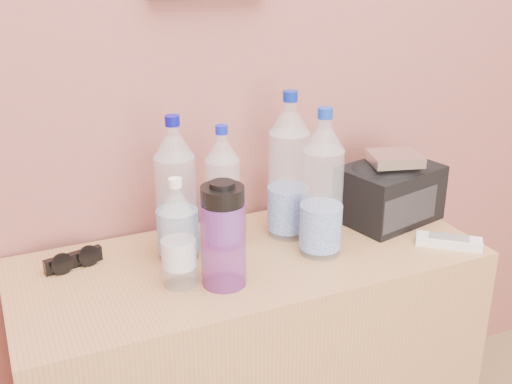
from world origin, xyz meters
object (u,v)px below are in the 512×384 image
pet_large_d (322,192)px  nalgene_bottle (223,235)px  toiletry_bag (390,190)px  dresser (250,375)px  ac_remote (449,242)px  pet_large_b (223,194)px  sunglasses (73,260)px  pet_large_a (176,197)px  pet_small (178,239)px  foil_packet (395,158)px  pet_large_c (289,174)px

pet_large_d → nalgene_bottle: size_ratio=1.50×
nalgene_bottle → toiletry_bag: (0.53, 0.14, -0.03)m
dresser → ac_remote: 0.61m
pet_large_b → toiletry_bag: 0.47m
sunglasses → nalgene_bottle: bearing=-49.4°
dresser → toiletry_bag: bearing=6.2°
dresser → nalgene_bottle: nalgene_bottle is taller
sunglasses → pet_large_d: bearing=-30.1°
pet_large_a → ac_remote: (0.63, -0.22, -0.14)m
pet_large_b → toiletry_bag: bearing=-4.6°
dresser → pet_large_d: 0.54m
nalgene_bottle → toiletry_bag: bearing=14.8°
pet_large_a → sunglasses: 0.28m
dresser → pet_large_d: size_ratio=3.11×
pet_small → ac_remote: size_ratio=1.58×
dresser → pet_large_a: pet_large_a is taller
nalgene_bottle → foil_packet: 0.53m
ac_remote → toiletry_bag: (-0.05, 0.19, 0.07)m
pet_large_c → nalgene_bottle: 0.30m
pet_large_a → toiletry_bag: size_ratio=1.39×
pet_large_a → toiletry_bag: pet_large_a is taller
pet_large_c → pet_large_d: size_ratio=1.04×
pet_large_d → toiletry_bag: pet_large_d is taller
pet_large_c → foil_packet: bearing=-11.0°
pet_small → toiletry_bag: bearing=9.6°
pet_small → ac_remote: (0.67, -0.09, -0.10)m
dresser → sunglasses: 0.55m
pet_large_a → pet_small: bearing=-106.5°
dresser → foil_packet: bearing=2.9°
pet_large_d → pet_large_c: bearing=100.9°
dresser → toiletry_bag: (0.43, 0.05, 0.43)m
ac_remote → pet_large_a: bearing=-160.0°
pet_large_d → foil_packet: bearing=15.7°
pet_large_d → sunglasses: size_ratio=2.63×
pet_large_a → pet_large_c: bearing=1.1°
dresser → toiletry_bag: toiletry_bag is taller
ac_remote → toiletry_bag: 0.21m
pet_large_d → ac_remote: 0.36m
pet_large_d → nalgene_bottle: bearing=-170.6°
pet_large_c → foil_packet: 0.28m
pet_large_b → pet_large_d: pet_large_d is taller
pet_large_b → ac_remote: size_ratio=1.94×
nalgene_bottle → sunglasses: bearing=144.0°
pet_large_a → dresser: bearing=-24.2°
nalgene_bottle → foil_packet: (0.52, 0.11, 0.07)m
ac_remote → foil_packet: bearing=147.7°
dresser → sunglasses: (-0.39, 0.12, 0.37)m
pet_large_d → sunglasses: (-0.56, 0.17, -0.14)m
dresser → ac_remote: ac_remote is taller
foil_packet → pet_large_d: bearing=-164.3°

